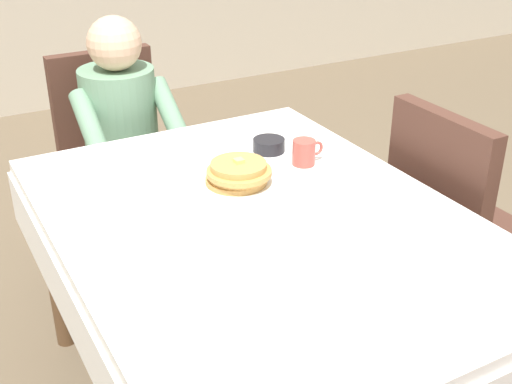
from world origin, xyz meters
TOP-DOWN VIEW (x-y plane):
  - dining_table_main at (0.00, 0.00)m, footprint 1.12×1.52m
  - chair_diner at (-0.06, 1.17)m, footprint 0.44×0.45m
  - diner_person at (-0.06, 1.01)m, footprint 0.40×0.43m
  - chair_right_side at (0.77, 0.00)m, footprint 0.45×0.44m
  - plate_breakfast at (0.03, 0.20)m, footprint 0.28×0.28m
  - breakfast_stack at (0.03, 0.20)m, footprint 0.20×0.21m
  - cup_coffee at (0.30, 0.25)m, footprint 0.11×0.08m
  - bowl_butter at (0.26, 0.40)m, footprint 0.11×0.11m
  - fork_left_of_plate at (-0.16, 0.18)m, footprint 0.03×0.18m
  - knife_right_of_plate at (0.22, 0.18)m, footprint 0.02×0.20m
  - spoon_near_edge at (0.08, -0.10)m, footprint 0.15×0.06m
  - napkin_folded at (-0.28, -0.02)m, footprint 0.19×0.15m

SIDE VIEW (x-z plane):
  - chair_diner at x=-0.06m, z-range 0.06..0.99m
  - chair_right_side at x=0.77m, z-range 0.06..0.99m
  - dining_table_main at x=0.00m, z-range 0.28..1.02m
  - diner_person at x=-0.06m, z-range 0.11..1.23m
  - fork_left_of_plate at x=-0.16m, z-range 0.74..0.74m
  - knife_right_of_plate at x=0.22m, z-range 0.74..0.74m
  - spoon_near_edge at x=0.08m, z-range 0.74..0.74m
  - napkin_folded at x=-0.28m, z-range 0.74..0.75m
  - plate_breakfast at x=0.03m, z-range 0.74..0.76m
  - bowl_butter at x=0.26m, z-range 0.74..0.78m
  - cup_coffee at x=0.30m, z-range 0.74..0.83m
  - breakfast_stack at x=0.03m, z-range 0.75..0.83m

